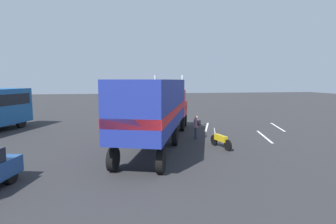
% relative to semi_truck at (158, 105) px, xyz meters
% --- Properties ---
extents(ground_plane, '(120.00, 120.00, 0.00)m').
position_rel_semi_truck_xyz_m(ground_plane, '(6.45, -1.61, -2.52)').
color(ground_plane, '#2D2D30').
extents(lane_stripe_near, '(4.17, 1.71, 0.01)m').
position_rel_semi_truck_xyz_m(lane_stripe_near, '(5.66, -5.11, -2.52)').
color(lane_stripe_near, silver).
rests_on(lane_stripe_near, ground_plane).
extents(lane_stripe_mid, '(4.28, 1.34, 0.01)m').
position_rel_semi_truck_xyz_m(lane_stripe_mid, '(1.05, -8.00, -2.52)').
color(lane_stripe_mid, silver).
rests_on(lane_stripe_mid, ground_plane).
extents(lane_stripe_far, '(4.26, 1.43, 0.01)m').
position_rel_semi_truck_xyz_m(lane_stripe_far, '(4.61, -11.27, -2.52)').
color(lane_stripe_far, silver).
rests_on(lane_stripe_far, ground_plane).
extents(semi_truck, '(14.21, 6.90, 4.50)m').
position_rel_semi_truck_xyz_m(semi_truck, '(0.00, 0.00, 0.00)').
color(semi_truck, red).
rests_on(semi_truck, ground_plane).
extents(person_bystander, '(0.43, 0.48, 1.63)m').
position_rel_semi_truck_xyz_m(person_bystander, '(1.21, -2.88, -1.63)').
color(person_bystander, '#2D3347').
rests_on(person_bystander, ground_plane).
extents(motorcycle, '(2.07, 0.60, 1.12)m').
position_rel_semi_truck_xyz_m(motorcycle, '(-1.56, -3.62, -2.04)').
color(motorcycle, black).
rests_on(motorcycle, ground_plane).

